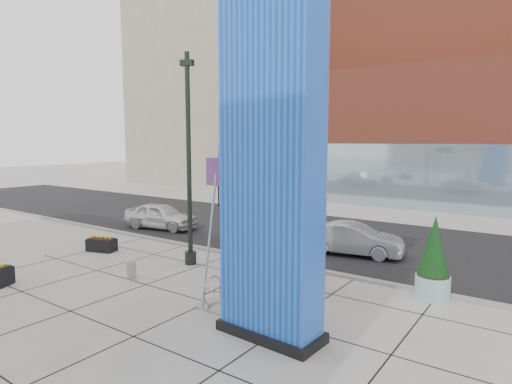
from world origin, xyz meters
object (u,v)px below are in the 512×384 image
Objects in this scene: car_white_west at (161,216)px; car_silver_mid at (353,240)px; public_art_sculpture at (236,266)px; concrete_bollard at (132,270)px; lamp_post at (189,180)px; overhead_street_sign at (258,174)px; blue_pylon at (271,165)px.

car_white_west is 1.02× the size of car_silver_mid.
public_art_sculpture is 7.78× the size of concrete_bollard.
car_white_west is 11.78m from car_silver_mid.
lamp_post is 4.27m from concrete_bollard.
overhead_street_sign is (-2.53, 4.80, 2.44)m from public_art_sculpture.
concrete_bollard is (-7.01, 0.99, -4.29)m from blue_pylon.
lamp_post is at bearing 145.42° from public_art_sculpture.
blue_pylon is at bearing -131.60° from car_white_west.
concrete_bollard is at bearing -100.35° from lamp_post.
public_art_sculpture is (4.68, -2.87, -2.20)m from lamp_post.
car_silver_mid is (5.61, 8.09, 0.38)m from concrete_bollard.
car_white_west is (-11.29, 7.24, -0.64)m from public_art_sculpture.
car_silver_mid is (5.12, 5.38, -2.88)m from lamp_post.
public_art_sculpture is 1.22× the size of car_silver_mid.
concrete_bollard is at bearing 175.18° from public_art_sculpture.
car_silver_mid is at bearing 46.45° from lamp_post.
concrete_bollard is (-5.17, 0.16, -1.06)m from public_art_sculpture.
blue_pylon reaches higher than car_silver_mid.
car_white_west is at bearing 130.87° from concrete_bollard.
car_white_west is at bearing 146.59° from lamp_post.
overhead_street_sign is (-4.36, 5.63, -0.78)m from blue_pylon.
lamp_post reaches higher than public_art_sculpture.
blue_pylon is 13.89× the size of concrete_bollard.
public_art_sculpture reaches higher than overhead_street_sign.
lamp_post is 2.90m from overhead_street_sign.
car_silver_mid reaches higher than concrete_bollard.
lamp_post is 1.64× the size of public_art_sculpture.
concrete_bollard is 0.15× the size of overhead_street_sign.
overhead_street_sign is (2.15, 1.93, 0.24)m from lamp_post.
public_art_sculpture is 8.30m from car_silver_mid.
concrete_bollard is 0.15× the size of car_white_west.
overhead_street_sign is at bearing -115.57° from car_white_west.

